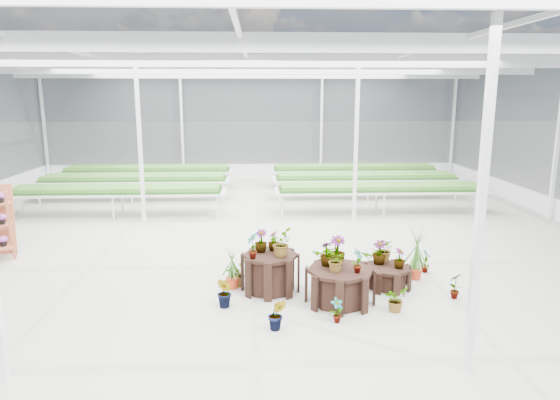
{
  "coord_description": "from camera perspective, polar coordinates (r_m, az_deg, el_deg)",
  "views": [
    {
      "loc": [
        0.26,
        -9.9,
        3.57
      ],
      "look_at": [
        0.73,
        0.86,
        1.3
      ],
      "focal_mm": 32.0,
      "sensor_mm": 36.0,
      "label": 1
    }
  ],
  "objects": [
    {
      "name": "plinth_mid",
      "position": [
        8.88,
        6.87,
        -9.7
      ],
      "size": [
        1.37,
        1.37,
        0.62
      ],
      "primitive_type": "cylinder",
      "rotation": [
        0.0,
        0.0,
        -0.17
      ],
      "color": "black",
      "rests_on": "ground"
    },
    {
      "name": "greenhouse_shell",
      "position": [
        9.99,
        -3.96,
        4.29
      ],
      "size": [
        18.0,
        24.0,
        4.5
      ],
      "primitive_type": null,
      "color": "white",
      "rests_on": "ground"
    },
    {
      "name": "plinth_tall",
      "position": [
        9.32,
        -1.11,
        -8.28
      ],
      "size": [
        1.15,
        1.15,
        0.71
      ],
      "primitive_type": "cylinder",
      "rotation": [
        0.0,
        0.0,
        -0.11
      ],
      "color": "black",
      "rests_on": "ground"
    },
    {
      "name": "nursery_benches",
      "position": [
        17.39,
        -3.31,
        1.45
      ],
      "size": [
        16.0,
        7.0,
        0.84
      ],
      "primitive_type": null,
      "color": "silver",
      "rests_on": "ground"
    },
    {
      "name": "steel_frame",
      "position": [
        9.99,
        -3.96,
        4.29
      ],
      "size": [
        18.0,
        24.0,
        4.5
      ],
      "primitive_type": null,
      "color": "silver",
      "rests_on": "ground"
    },
    {
      "name": "nursery_plants",
      "position": [
        9.53,
        5.98,
        -6.91
      ],
      "size": [
        4.42,
        2.91,
        1.27
      ],
      "color": "#3D7128",
      "rests_on": "ground"
    },
    {
      "name": "plinth_low",
      "position": [
        9.76,
        12.05,
        -8.55
      ],
      "size": [
        1.04,
        1.04,
        0.4
      ],
      "primitive_type": "cylinder",
      "rotation": [
        0.0,
        0.0,
        0.18
      ],
      "color": "black",
      "rests_on": "ground"
    },
    {
      "name": "ground_plane",
      "position": [
        10.52,
        -3.78,
        -7.95
      ],
      "size": [
        24.0,
        24.0,
        0.0
      ],
      "primitive_type": "plane",
      "color": "gray",
      "rests_on": "ground"
    }
  ]
}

